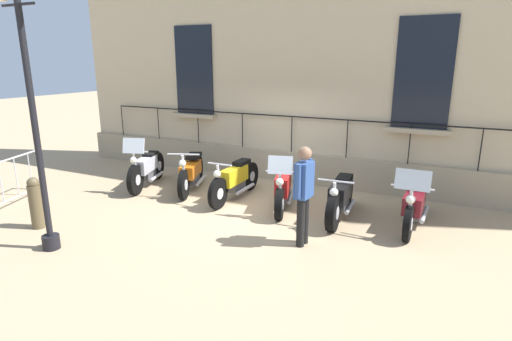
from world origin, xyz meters
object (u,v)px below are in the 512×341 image
motorcycle_black (340,198)px  motorcycle_silver (146,169)px  bollard (36,203)px  crowd_barrier (9,181)px  motorcycle_red (283,188)px  motorcycle_maroon (414,204)px  motorcycle_yellow (235,180)px  lamppost (31,96)px  pedestrian_standing (304,190)px  motorcycle_orange (191,173)px

motorcycle_black → motorcycle_silver: bearing=-90.3°
motorcycle_silver → bollard: 3.00m
motorcycle_black → crowd_barrier: bearing=-70.1°
motorcycle_red → bollard: motorcycle_red is taller
motorcycle_red → motorcycle_black: motorcycle_red is taller
motorcycle_maroon → bollard: size_ratio=2.21×
motorcycle_maroon → crowd_barrier: motorcycle_maroon is taller
motorcycle_black → motorcycle_yellow: bearing=-93.7°
crowd_barrier → motorcycle_yellow: bearing=121.6°
motorcycle_black → lamppost: 5.73m
pedestrian_standing → motorcycle_silver: bearing=-107.8°
crowd_barrier → bollard: size_ratio=2.23×
motorcycle_orange → motorcycle_maroon: (0.03, 5.12, 0.01)m
motorcycle_maroon → crowd_barrier: size_ratio=0.99×
motorcycle_orange → crowd_barrier: 3.93m
motorcycle_black → bollard: bearing=-59.3°
motorcycle_red → motorcycle_maroon: 2.64m
motorcycle_orange → motorcycle_red: size_ratio=1.01×
motorcycle_red → motorcycle_maroon: motorcycle_red is taller
crowd_barrier → motorcycle_silver: bearing=144.8°
motorcycle_maroon → motorcycle_black: bearing=-80.6°
motorcycle_maroon → lamppost: lamppost is taller
motorcycle_maroon → pedestrian_standing: 2.42m
motorcycle_silver → lamppost: bearing=14.8°
motorcycle_red → bollard: 4.85m
motorcycle_yellow → crowd_barrier: 4.90m
motorcycle_yellow → crowd_barrier: bearing=-58.4°
motorcycle_red → crowd_barrier: motorcycle_red is taller
lamppost → pedestrian_standing: size_ratio=2.43×
motorcycle_orange → motorcycle_black: (0.26, 3.76, -0.00)m
motorcycle_silver → motorcycle_black: size_ratio=1.00×
motorcycle_yellow → motorcycle_maroon: bearing=91.0°
motorcycle_maroon → bollard: (3.21, -6.39, 0.05)m
motorcycle_silver → bollard: bearing=-1.5°
lamppost → bollard: lamppost is taller
motorcycle_red → lamppost: bearing=-37.5°
bollard → pedestrian_standing: pedestrian_standing is taller
motorcycle_orange → lamppost: bearing=-3.9°
motorcycle_silver → motorcycle_maroon: 6.31m
motorcycle_orange → lamppost: size_ratio=0.48×
pedestrian_standing → motorcycle_black: bearing=169.9°
motorcycle_black → pedestrian_standing: 1.60m
motorcycle_red → crowd_barrier: 5.94m
motorcycle_orange → motorcycle_black: bearing=86.1°
motorcycle_black → motorcycle_maroon: size_ratio=0.93×
lamppost → crowd_barrier: bearing=-112.6°
motorcycle_yellow → motorcycle_black: size_ratio=1.09×
motorcycle_maroon → bollard: bearing=-63.3°
motorcycle_silver → motorcycle_orange: (-0.24, 1.18, -0.02)m
motorcycle_orange → motorcycle_red: 2.50m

